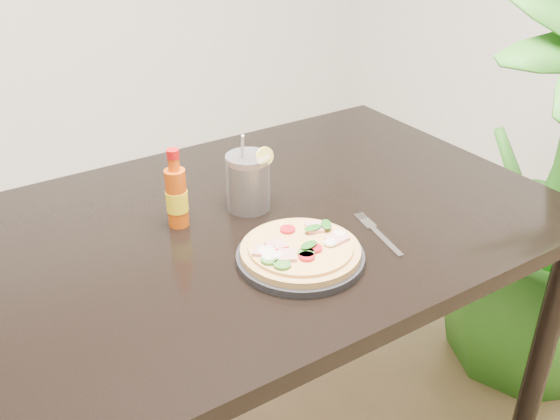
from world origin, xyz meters
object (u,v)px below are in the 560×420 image
cola_cup (248,183)px  fork (377,232)px  dining_table (252,250)px  plate (300,257)px  hot_sauce_bottle (177,196)px  pizza (300,249)px  houseplant (559,193)px

cola_cup → fork: 0.31m
dining_table → cola_cup: bearing=64.2°
cola_cup → plate: bearing=-96.1°
dining_table → hot_sauce_bottle: 0.22m
dining_table → hot_sauce_bottle: bearing=155.3°
dining_table → pizza: bearing=-91.0°
plate → houseplant: (0.96, 0.05, -0.15)m
dining_table → houseplant: size_ratio=1.15×
pizza → houseplant: 0.98m
pizza → houseplant: bearing=3.2°
pizza → hot_sauce_bottle: hot_sauce_bottle is taller
plate → hot_sauce_bottle: 0.31m
pizza → cola_cup: size_ratio=1.27×
pizza → plate: bearing=13.7°
dining_table → houseplant: bearing=-8.6°
hot_sauce_bottle → houseplant: bearing=-10.8°
plate → cola_cup: (0.03, 0.25, 0.05)m
houseplant → fork: bearing=-175.7°
plate → houseplant: houseplant is taller
pizza → fork: bearing=-1.2°
pizza → houseplant: (0.96, 0.05, -0.17)m
plate → fork: bearing=-1.4°
hot_sauce_bottle → fork: hot_sauce_bottle is taller
pizza → dining_table: bearing=89.0°
dining_table → cola_cup: 0.16m
fork → houseplant: size_ratio=0.15×
houseplant → hot_sauce_bottle: bearing=169.2°
plate → fork: size_ratio=1.38×
plate → fork: (0.20, -0.00, -0.01)m
plate → pizza: size_ratio=1.07×
pizza → hot_sauce_bottle: bearing=118.2°
dining_table → houseplant: (0.96, -0.14, -0.06)m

